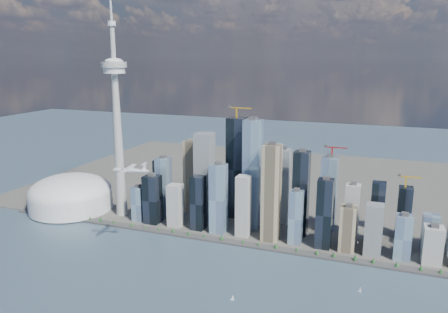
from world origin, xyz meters
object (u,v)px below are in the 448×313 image
(airplane, at_px, (130,170))
(sailboat_east, at_px, (360,290))
(dome_stadium, at_px, (71,195))
(sailboat_west, at_px, (232,298))
(needle_tower, at_px, (117,118))

(airplane, distance_m, sailboat_east, 444.26)
(dome_stadium, xyz_separation_m, sailboat_east, (698.45, -155.83, -36.47))
(airplane, bearing_deg, sailboat_west, -29.58)
(sailboat_west, xyz_separation_m, sailboat_east, (186.21, 95.33, -0.21))
(dome_stadium, bearing_deg, sailboat_east, -12.58)
(dome_stadium, height_order, airplane, airplane)
(airplane, height_order, sailboat_east, airplane)
(needle_tower, height_order, airplane, needle_tower)
(needle_tower, height_order, sailboat_east, needle_tower)
(airplane, relative_size, sailboat_east, 7.63)
(sailboat_east, bearing_deg, sailboat_west, -141.67)
(sailboat_east, bearing_deg, dome_stadium, 178.65)
(airplane, bearing_deg, sailboat_east, -8.11)
(sailboat_west, bearing_deg, dome_stadium, 143.87)
(dome_stadium, bearing_deg, sailboat_west, -26.12)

